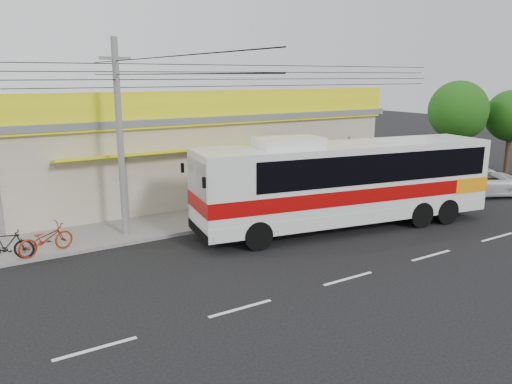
% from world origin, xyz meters
% --- Properties ---
extents(ground, '(120.00, 120.00, 0.00)m').
position_xyz_m(ground, '(0.00, 0.00, 0.00)').
color(ground, black).
rests_on(ground, ground).
extents(sidewalk, '(30.00, 3.20, 0.15)m').
position_xyz_m(sidewalk, '(0.00, 6.00, 0.07)').
color(sidewalk, slate).
rests_on(sidewalk, ground).
extents(lane_markings, '(50.00, 0.12, 0.01)m').
position_xyz_m(lane_markings, '(0.00, -2.50, 0.00)').
color(lane_markings, silver).
rests_on(lane_markings, ground).
extents(storefront_building, '(22.60, 9.20, 5.70)m').
position_xyz_m(storefront_building, '(-0.01, 11.54, 2.30)').
color(storefront_building, '#AB9F8A').
rests_on(storefront_building, ground).
extents(coach_bus, '(13.25, 4.87, 4.00)m').
position_xyz_m(coach_bus, '(3.85, 1.76, 2.14)').
color(coach_bus, silver).
rests_on(coach_bus, ground).
extents(motorbike_red, '(2.15, 1.28, 1.07)m').
position_xyz_m(motorbike_red, '(-7.87, 4.70, 0.68)').
color(motorbike_red, maroon).
rests_on(motorbike_red, sidewalk).
extents(motorbike_dark, '(1.85, 1.03, 1.07)m').
position_xyz_m(motorbike_dark, '(-9.12, 4.70, 0.69)').
color(motorbike_dark, black).
rests_on(motorbike_dark, sidewalk).
extents(white_car, '(6.00, 4.48, 1.51)m').
position_xyz_m(white_car, '(14.11, 2.30, 0.76)').
color(white_car, silver).
rests_on(white_car, ground).
extents(utility_pole, '(34.00, 14.00, 7.77)m').
position_xyz_m(utility_pole, '(-4.76, 5.40, 6.41)').
color(utility_pole, slate).
rests_on(utility_pole, ground).
extents(tree_near, '(3.67, 3.67, 6.08)m').
position_xyz_m(tree_near, '(17.25, 6.51, 4.12)').
color(tree_near, '#312113').
rests_on(tree_near, ground).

